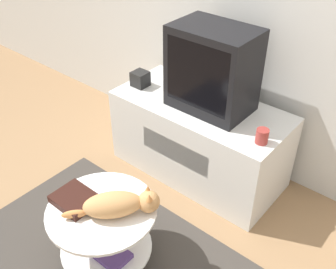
# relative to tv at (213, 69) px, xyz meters

# --- Properties ---
(ground_plane) EXTENTS (12.00, 12.00, 0.00)m
(ground_plane) POSITION_rel_tv_xyz_m (0.05, -1.05, -0.86)
(ground_plane) COLOR #93704C
(rug) EXTENTS (1.76, 1.10, 0.02)m
(rug) POSITION_rel_tv_xyz_m (0.05, -1.05, -0.85)
(rug) COLOR #3D3833
(rug) RESTS_ON ground_plane
(tv_stand) EXTENTS (1.24, 0.58, 0.59)m
(tv_stand) POSITION_rel_tv_xyz_m (-0.06, -0.02, -0.57)
(tv_stand) COLOR silver
(tv_stand) RESTS_ON ground_plane
(tv) EXTENTS (0.53, 0.36, 0.56)m
(tv) POSITION_rel_tv_xyz_m (0.00, 0.00, 0.00)
(tv) COLOR black
(tv) RESTS_ON tv_stand
(speaker) EXTENTS (0.11, 0.11, 0.11)m
(speaker) POSITION_rel_tv_xyz_m (-0.57, -0.09, -0.22)
(speaker) COLOR black
(speaker) RESTS_ON tv_stand
(mug) EXTENTS (0.08, 0.08, 0.09)m
(mug) POSITION_rel_tv_xyz_m (0.47, -0.14, -0.23)
(mug) COLOR #99332D
(mug) RESTS_ON tv_stand
(coffee_table) EXTENTS (0.60, 0.60, 0.42)m
(coffee_table) POSITION_rel_tv_xyz_m (0.03, -1.03, -0.59)
(coffee_table) COLOR #B2B2B7
(coffee_table) RESTS_ON rug
(dvd_box) EXTENTS (0.23, 0.19, 0.04)m
(dvd_box) POSITION_rel_tv_xyz_m (-0.12, -1.09, -0.41)
(dvd_box) COLOR black
(dvd_box) RESTS_ON coffee_table
(cat) EXTENTS (0.37, 0.42, 0.14)m
(cat) POSITION_rel_tv_xyz_m (0.12, -0.99, -0.36)
(cat) COLOR tan
(cat) RESTS_ON coffee_table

